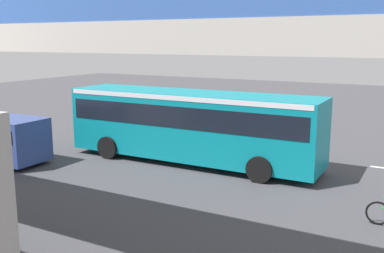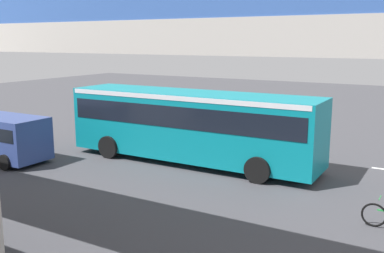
{
  "view_description": "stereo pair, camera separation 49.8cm",
  "coord_description": "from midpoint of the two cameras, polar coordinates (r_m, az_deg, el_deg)",
  "views": [
    {
      "loc": [
        -9.1,
        17.66,
        5.38
      ],
      "look_at": [
        0.19,
        0.68,
        1.6
      ],
      "focal_mm": 41.47,
      "sensor_mm": 36.0,
      "label": 1
    },
    {
      "loc": [
        -9.53,
        17.41,
        5.38
      ],
      "look_at": [
        0.19,
        0.68,
        1.6
      ],
      "focal_mm": 41.47,
      "sensor_mm": 36.0,
      "label": 2
    }
  ],
  "objects": [
    {
      "name": "ground",
      "position": [
        20.57,
        2.11,
        -4.12
      ],
      "size": [
        80.0,
        80.0,
        0.0
      ],
      "primitive_type": "plane",
      "color": "#424247"
    },
    {
      "name": "city_bus",
      "position": [
        19.51,
        0.61,
        0.73
      ],
      "size": [
        11.54,
        2.85,
        3.15
      ],
      "color": "#0C8493",
      "rests_on": "ground"
    },
    {
      "name": "traffic_sign",
      "position": [
        21.95,
        8.83,
        1.77
      ],
      "size": [
        0.08,
        0.6,
        2.8
      ],
      "color": "slate",
      "rests_on": "ground"
    },
    {
      "name": "lane_dash_left",
      "position": [
        21.25,
        14.71,
        -3.98
      ],
      "size": [
        2.0,
        0.2,
        0.01
      ],
      "primitive_type": "cube",
      "color": "silver",
      "rests_on": "ground"
    },
    {
      "name": "lane_dash_centre",
      "position": [
        22.58,
        4.89,
        -2.77
      ],
      "size": [
        2.0,
        0.2,
        0.01
      ],
      "primitive_type": "cube",
      "color": "silver",
      "rests_on": "ground"
    },
    {
      "name": "lane_dash_right",
      "position": [
        24.5,
        -3.59,
        -1.65
      ],
      "size": [
        2.0,
        0.2,
        0.01
      ],
      "primitive_type": "cube",
      "color": "silver",
      "rests_on": "ground"
    },
    {
      "name": "lane_dash_rightmost",
      "position": [
        26.89,
        -10.7,
        -0.68
      ],
      "size": [
        2.0,
        0.2,
        0.01
      ],
      "primitive_type": "cube",
      "color": "silver",
      "rests_on": "ground"
    }
  ]
}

